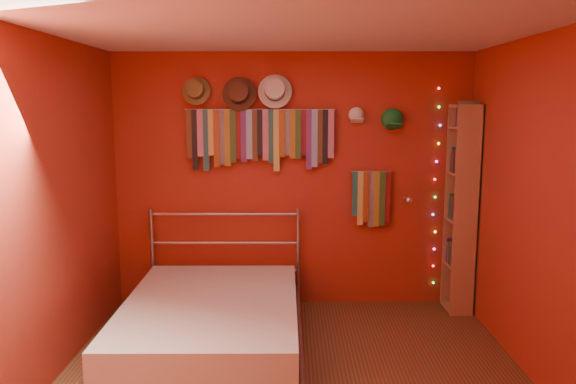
{
  "coord_description": "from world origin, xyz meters",
  "views": [
    {
      "loc": [
        -0.02,
        -3.75,
        2.01
      ],
      "look_at": [
        -0.04,
        0.9,
        1.27
      ],
      "focal_mm": 35.0,
      "sensor_mm": 36.0,
      "label": 1
    }
  ],
  "objects_px": {
    "reading_lamp": "(408,200)",
    "bed": "(211,323)",
    "bookshelf": "(465,208)",
    "tie_rack": "(260,135)"
  },
  "relations": [
    {
      "from": "tie_rack",
      "to": "bookshelf",
      "type": "bearing_deg",
      "value": -4.48
    },
    {
      "from": "bookshelf",
      "to": "reading_lamp",
      "type": "bearing_deg",
      "value": 179.03
    },
    {
      "from": "reading_lamp",
      "to": "tie_rack",
      "type": "bearing_deg",
      "value": 174.17
    },
    {
      "from": "tie_rack",
      "to": "reading_lamp",
      "type": "xyz_separation_m",
      "value": [
        1.42,
        -0.15,
        -0.61
      ]
    },
    {
      "from": "reading_lamp",
      "to": "bookshelf",
      "type": "xyz_separation_m",
      "value": [
        0.55,
        -0.01,
        -0.08
      ]
    },
    {
      "from": "reading_lamp",
      "to": "bed",
      "type": "xyz_separation_m",
      "value": [
        -1.77,
        -0.92,
        -0.87
      ]
    },
    {
      "from": "tie_rack",
      "to": "reading_lamp",
      "type": "distance_m",
      "value": 1.56
    },
    {
      "from": "reading_lamp",
      "to": "bed",
      "type": "bearing_deg",
      "value": -152.63
    },
    {
      "from": "bookshelf",
      "to": "bed",
      "type": "height_order",
      "value": "bookshelf"
    },
    {
      "from": "reading_lamp",
      "to": "bed",
      "type": "distance_m",
      "value": 2.18
    }
  ]
}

